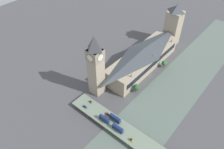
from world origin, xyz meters
name	(u,v)px	position (x,y,z in m)	size (l,w,h in m)	color
ground_plane	(150,76)	(0.00, 0.00, 0.00)	(600.00, 600.00, 0.00)	#4C4C4F
river_water	(175,89)	(-30.59, 0.00, 0.15)	(49.17, 360.00, 0.30)	slate
parliament_hall	(143,58)	(16.91, -8.00, 12.91)	(28.29, 106.63, 26.00)	tan
clock_tower	(96,64)	(29.72, 55.38, 35.79)	(13.36, 13.36, 66.53)	tan
victoria_tower	(173,25)	(16.97, -74.05, 26.45)	(17.47, 17.47, 56.89)	tan
road_bridge	(132,136)	(-30.59, 77.76, 3.61)	(130.34, 16.61, 4.53)	#5D6A59
double_decker_bus_lead	(115,118)	(-9.98, 74.63, 7.32)	(11.27, 2.61, 5.08)	navy
double_decker_bus_mid	(104,119)	(-3.16, 81.23, 7.30)	(10.73, 2.49, 5.06)	navy
double_decker_bus_rear	(118,128)	(-18.27, 81.08, 7.19)	(10.96, 2.53, 4.82)	navy
car_northbound_lead	(85,107)	(21.21, 81.46, 5.27)	(4.64, 1.75, 1.49)	navy
car_northbound_mid	(91,102)	(21.30, 73.70, 5.25)	(4.04, 1.83, 1.43)	slate
car_northbound_tail	(131,140)	(-32.70, 81.52, 5.26)	(4.07, 1.85, 1.48)	gold
car_southbound_lead	(108,114)	(-0.83, 74.25, 5.22)	(4.78, 1.91, 1.40)	maroon
tree_embankment_near	(136,87)	(-1.33, 30.04, 6.06)	(6.60, 6.60, 9.38)	brown
tree_embankment_mid	(164,63)	(-3.00, -23.29, 5.92)	(6.10, 6.10, 9.00)	brown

